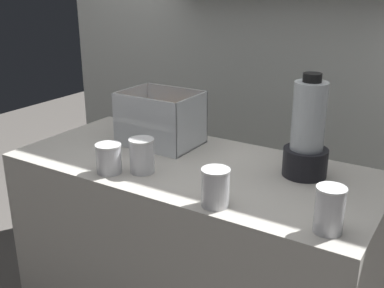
# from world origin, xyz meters

# --- Properties ---
(counter) EXTENTS (1.40, 0.64, 0.90)m
(counter) POSITION_xyz_m (0.00, 0.00, 0.45)
(counter) COLOR beige
(counter) RESTS_ON ground_plane
(back_wall_unit) EXTENTS (2.60, 0.24, 2.50)m
(back_wall_unit) POSITION_xyz_m (-0.00, 0.77, 1.26)
(back_wall_unit) COLOR silver
(back_wall_unit) RESTS_ON ground_plane
(carrot_display_bin) EXTENTS (0.32, 0.24, 0.22)m
(carrot_display_bin) POSITION_xyz_m (-0.24, 0.13, 0.97)
(carrot_display_bin) COLOR white
(carrot_display_bin) RESTS_ON counter
(blender_pitcher) EXTENTS (0.16, 0.16, 0.37)m
(blender_pitcher) POSITION_xyz_m (0.40, 0.12, 1.05)
(blender_pitcher) COLOR black
(blender_pitcher) RESTS_ON counter
(juice_cup_beet_far_left) EXTENTS (0.09, 0.09, 0.11)m
(juice_cup_beet_far_left) POSITION_xyz_m (-0.21, -0.23, 0.95)
(juice_cup_beet_far_left) COLOR white
(juice_cup_beet_far_left) RESTS_ON counter
(juice_cup_mango_left) EXTENTS (0.09, 0.09, 0.13)m
(juice_cup_mango_left) POSITION_xyz_m (-0.11, -0.16, 0.95)
(juice_cup_mango_left) COLOR white
(juice_cup_mango_left) RESTS_ON counter
(juice_cup_orange_middle) EXTENTS (0.09, 0.09, 0.12)m
(juice_cup_orange_middle) POSITION_xyz_m (0.24, -0.25, 0.95)
(juice_cup_orange_middle) COLOR white
(juice_cup_orange_middle) RESTS_ON counter
(juice_cup_orange_right) EXTENTS (0.08, 0.08, 0.14)m
(juice_cup_orange_right) POSITION_xyz_m (0.59, -0.22, 0.96)
(juice_cup_orange_right) COLOR white
(juice_cup_orange_right) RESTS_ON counter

